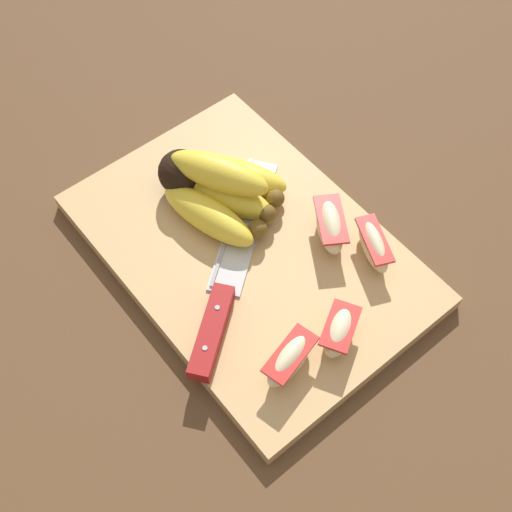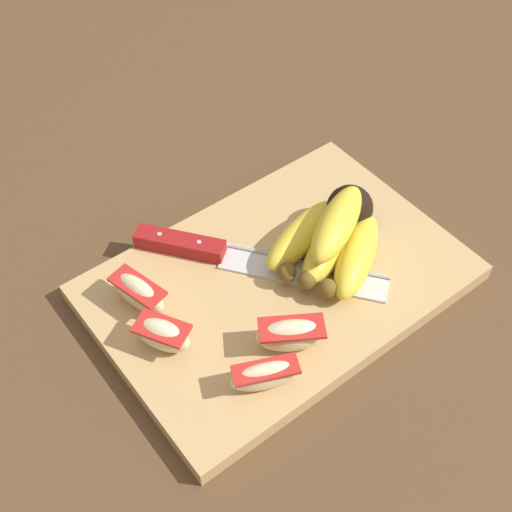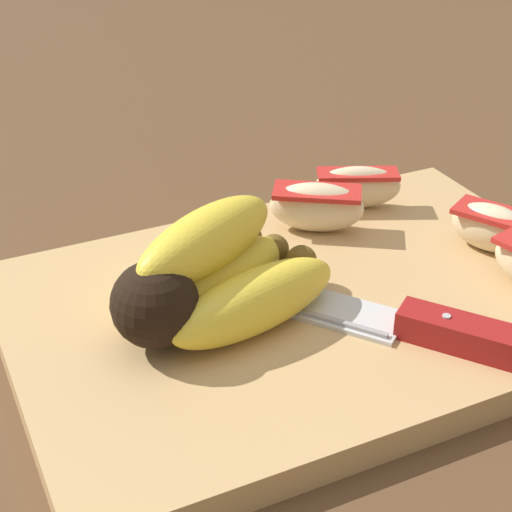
% 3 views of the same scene
% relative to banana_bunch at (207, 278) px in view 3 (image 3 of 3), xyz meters
% --- Properties ---
extents(ground_plane, '(6.00, 6.00, 0.00)m').
position_rel_banana_bunch_xyz_m(ground_plane, '(-0.07, -0.00, -0.05)').
color(ground_plane, brown).
extents(cutting_board, '(0.38, 0.26, 0.02)m').
position_rel_banana_bunch_xyz_m(cutting_board, '(-0.07, 0.01, -0.04)').
color(cutting_board, tan).
rests_on(cutting_board, ground_plane).
extents(banana_bunch, '(0.15, 0.14, 0.07)m').
position_rel_banana_bunch_xyz_m(banana_bunch, '(0.00, 0.00, 0.00)').
color(banana_bunch, black).
rests_on(banana_bunch, cutting_board).
extents(chefs_knife, '(0.19, 0.24, 0.02)m').
position_rel_banana_bunch_xyz_m(chefs_knife, '(-0.10, 0.07, -0.02)').
color(chefs_knife, silver).
rests_on(chefs_knife, cutting_board).
extents(apple_wedge_middle, '(0.07, 0.06, 0.04)m').
position_rel_banana_bunch_xyz_m(apple_wedge_middle, '(-0.11, -0.07, -0.01)').
color(apple_wedge_middle, beige).
rests_on(apple_wedge_middle, cutting_board).
extents(apple_wedge_far, '(0.05, 0.06, 0.03)m').
position_rel_banana_bunch_xyz_m(apple_wedge_far, '(-0.21, 0.01, -0.01)').
color(apple_wedge_far, beige).
rests_on(apple_wedge_far, cutting_board).
extents(apple_wedge_extra, '(0.07, 0.05, 0.03)m').
position_rel_banana_bunch_xyz_m(apple_wedge_extra, '(-0.16, -0.09, -0.01)').
color(apple_wedge_extra, beige).
rests_on(apple_wedge_extra, cutting_board).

